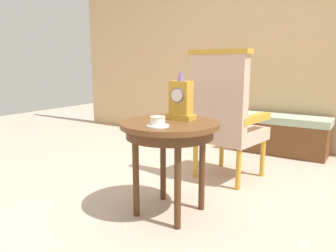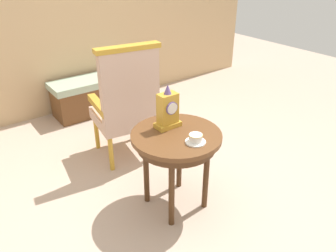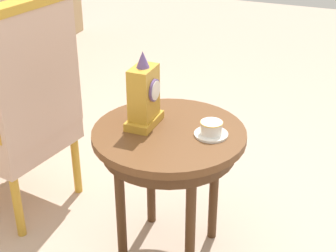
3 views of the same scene
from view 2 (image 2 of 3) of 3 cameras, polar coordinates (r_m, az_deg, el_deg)
The scene contains 6 objects.
ground_plane at distance 2.81m, azimuth 0.34°, elevation -12.72°, with size 10.00×10.00×0.00m, color #BCA38E.
side_table at distance 2.46m, azimuth 1.39°, elevation -2.92°, with size 0.67×0.67×0.65m.
teacup_left at distance 2.30m, azimuth 4.71°, elevation -2.19°, with size 0.14×0.14×0.06m.
mantel_clock at distance 2.45m, azimuth -0.03°, elevation 2.67°, with size 0.19×0.11×0.34m.
armchair at distance 3.08m, azimuth -7.11°, elevation 4.00°, with size 0.61×0.61×1.14m.
window_bench at distance 4.29m, azimuth -12.40°, elevation 5.23°, with size 1.04×0.40×0.44m.
Camera 2 is at (-1.28, -1.70, 1.83)m, focal length 35.85 mm.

